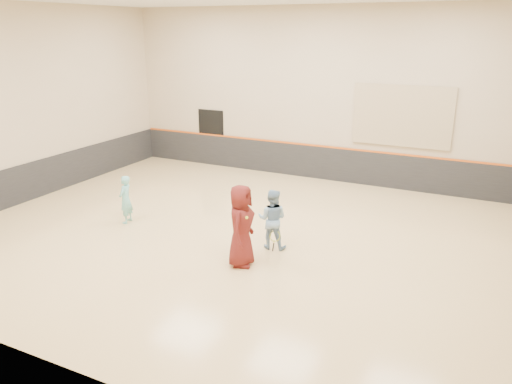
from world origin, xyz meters
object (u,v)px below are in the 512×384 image
at_px(girl, 126,199).
at_px(instructor, 272,219).
at_px(spare_racket, 236,216).
at_px(young_man, 241,226).

height_order(girl, instructor, instructor).
bearing_deg(girl, spare_racket, 111.16).
bearing_deg(girl, young_man, 65.40).
relative_size(instructor, spare_racket, 2.44).
bearing_deg(instructor, young_man, 67.21).
bearing_deg(spare_racket, girl, -146.78).
bearing_deg(spare_racket, instructor, -38.97).
bearing_deg(young_man, spare_racket, 20.08).
distance_m(instructor, young_man, 1.20).
bearing_deg(instructor, girl, -7.41).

